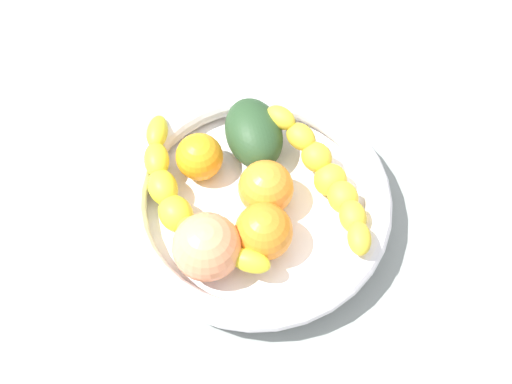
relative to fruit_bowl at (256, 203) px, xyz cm
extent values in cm
cube|color=gray|center=(0.00, 0.00, -4.28)|extent=(120.00, 120.00, 3.00)
cylinder|color=white|center=(0.00, 0.00, -1.58)|extent=(28.14, 28.14, 2.40)
torus|color=white|center=(0.00, 0.00, 1.11)|extent=(30.22, 30.22, 2.97)
ellipsoid|color=yellow|center=(0.53, -13.73, 2.86)|extent=(5.03, 4.41, 2.40)
ellipsoid|color=yellow|center=(3.21, -11.57, 2.40)|extent=(5.13, 5.14, 2.83)
ellipsoid|color=yellow|center=(5.35, -8.88, 1.94)|extent=(5.12, 5.49, 3.26)
ellipsoid|color=yellow|center=(6.85, -5.79, 1.47)|extent=(4.96, 5.41, 3.69)
ellipsoid|color=yellow|center=(7.64, -2.44, 1.94)|extent=(3.77, 4.79, 3.26)
ellipsoid|color=yellow|center=(7.68, 1.00, 2.40)|extent=(3.26, 4.69, 2.83)
ellipsoid|color=yellow|center=(6.97, 4.37, 2.86)|extent=(3.67, 4.96, 2.40)
ellipsoid|color=yellow|center=(-1.26, 12.16, 4.10)|extent=(4.45, 4.25, 2.43)
ellipsoid|color=yellow|center=(-3.40, 10.18, 3.23)|extent=(4.66, 4.70, 2.87)
ellipsoid|color=yellow|center=(-5.24, 7.91, 2.36)|extent=(4.86, 4.97, 3.31)
ellipsoid|color=yellow|center=(-6.73, 5.40, 1.50)|extent=(5.03, 5.03, 3.75)
ellipsoid|color=yellow|center=(-7.84, 2.70, 2.36)|extent=(4.32, 4.60, 3.31)
ellipsoid|color=yellow|center=(-8.55, -0.13, 3.23)|extent=(3.48, 4.20, 2.87)
ellipsoid|color=yellow|center=(-8.85, -3.03, 4.10)|extent=(2.55, 3.83, 2.43)
sphere|color=orange|center=(-0.32, -7.97, 2.34)|extent=(5.42, 5.42, 5.42)
sphere|color=orange|center=(3.40, 3.52, 2.74)|extent=(6.22, 6.22, 6.22)
sphere|color=orange|center=(-1.03, 0.57, 2.69)|extent=(6.13, 6.13, 6.13)
ellipsoid|color=#274626|center=(-6.19, -4.91, 2.46)|extent=(10.94, 11.38, 5.68)
sphere|color=#F79464|center=(8.47, -0.31, 3.23)|extent=(7.21, 7.21, 7.21)
camera|label=1|loc=(26.34, 19.52, 60.75)|focal=43.04mm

